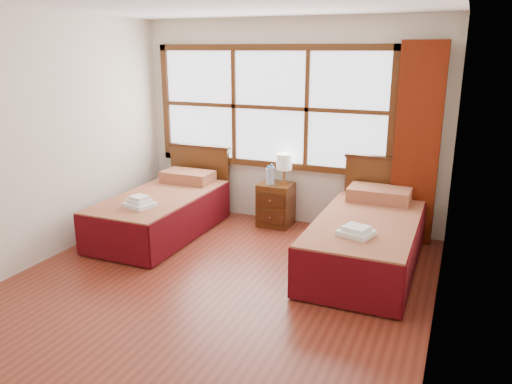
% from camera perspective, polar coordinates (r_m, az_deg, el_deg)
% --- Properties ---
extents(floor, '(4.50, 4.50, 0.00)m').
position_cam_1_polar(floor, '(4.86, -5.43, -11.28)').
color(floor, maroon).
rests_on(floor, ground).
extents(ceiling, '(4.50, 4.50, 0.00)m').
position_cam_1_polar(ceiling, '(4.33, -6.40, 20.94)').
color(ceiling, white).
rests_on(ceiling, wall_back).
extents(wall_back, '(4.00, 0.00, 4.00)m').
position_cam_1_polar(wall_back, '(6.45, 3.77, 7.79)').
color(wall_back, silver).
rests_on(wall_back, floor).
extents(wall_left, '(0.00, 4.50, 4.50)m').
position_cam_1_polar(wall_left, '(5.64, -24.12, 5.23)').
color(wall_left, silver).
rests_on(wall_left, floor).
extents(wall_right, '(0.00, 4.50, 4.50)m').
position_cam_1_polar(wall_right, '(3.90, 20.96, 1.25)').
color(wall_right, silver).
rests_on(wall_right, floor).
extents(window, '(3.16, 0.06, 1.56)m').
position_cam_1_polar(window, '(6.47, 1.57, 9.64)').
color(window, white).
rests_on(window, wall_back).
extents(curtain, '(0.50, 0.16, 2.30)m').
position_cam_1_polar(curtain, '(6.01, 17.93, 5.18)').
color(curtain, '#671C0A').
rests_on(curtain, wall_back).
extents(bed_left, '(0.98, 2.00, 0.95)m').
position_cam_1_polar(bed_left, '(6.30, -10.52, -2.09)').
color(bed_left, '#3A1C0C').
rests_on(bed_left, floor).
extents(bed_right, '(1.03, 2.05, 1.00)m').
position_cam_1_polar(bed_right, '(5.40, 12.56, -5.17)').
color(bed_right, '#3A1C0C').
rests_on(bed_right, floor).
extents(nightstand, '(0.42, 0.42, 0.56)m').
position_cam_1_polar(nightstand, '(6.46, 2.26, -1.45)').
color(nightstand, '#502A11').
rests_on(nightstand, floor).
extents(towels_left, '(0.36, 0.33, 0.13)m').
position_cam_1_polar(towels_left, '(5.76, -13.17, -1.18)').
color(towels_left, white).
rests_on(towels_left, bed_left).
extents(towels_right, '(0.37, 0.34, 0.09)m').
position_cam_1_polar(towels_right, '(4.80, 11.35, -4.43)').
color(towels_right, white).
rests_on(towels_right, bed_right).
extents(lamp, '(0.20, 0.20, 0.39)m').
position_cam_1_polar(lamp, '(6.32, 3.24, 3.35)').
color(lamp, '#B97F3B').
rests_on(lamp, nightstand).
extents(bottle_near, '(0.06, 0.06, 0.24)m').
position_cam_1_polar(bottle_near, '(6.33, 1.43, 1.85)').
color(bottle_near, silver).
rests_on(bottle_near, nightstand).
extents(bottle_far, '(0.07, 0.07, 0.26)m').
position_cam_1_polar(bottle_far, '(6.34, 1.82, 1.94)').
color(bottle_far, silver).
rests_on(bottle_far, nightstand).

